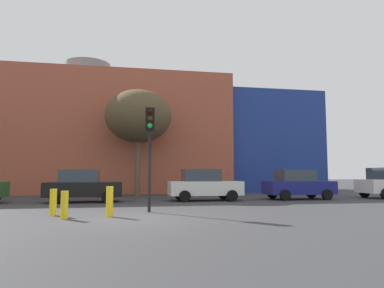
% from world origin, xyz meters
% --- Properties ---
extents(ground_plane, '(200.00, 200.00, 0.00)m').
position_xyz_m(ground_plane, '(0.00, 0.00, 0.00)').
color(ground_plane, '#38383A').
extents(building_backdrop, '(40.92, 12.23, 11.64)m').
position_xyz_m(building_backdrop, '(-3.99, 20.81, 4.69)').
color(building_backdrop, '#B2563D').
rests_on(building_backdrop, ground_plane).
extents(parked_car_1, '(3.96, 1.94, 1.72)m').
position_xyz_m(parked_car_1, '(-2.61, 7.60, 0.85)').
color(parked_car_1, black).
rests_on(parked_car_1, ground_plane).
extents(parked_car_2, '(4.07, 2.00, 1.76)m').
position_xyz_m(parked_car_2, '(3.98, 7.60, 0.88)').
color(parked_car_2, white).
rests_on(parked_car_2, ground_plane).
extents(parked_car_3, '(4.03, 1.98, 1.75)m').
position_xyz_m(parked_car_3, '(9.70, 7.60, 0.87)').
color(parked_car_3, navy).
rests_on(parked_car_3, ground_plane).
extents(traffic_light_island, '(0.38, 0.37, 4.09)m').
position_xyz_m(traffic_light_island, '(0.55, 1.92, 3.00)').
color(traffic_light_island, black).
rests_on(traffic_light_island, ground_plane).
extents(bare_tree_1, '(4.63, 4.63, 7.41)m').
position_xyz_m(bare_tree_1, '(0.40, 12.67, 5.53)').
color(bare_tree_1, brown).
rests_on(bare_tree_1, ground_plane).
extents(bollard_yellow_0, '(0.24, 0.24, 1.04)m').
position_xyz_m(bollard_yellow_0, '(-0.89, 0.73, 0.52)').
color(bollard_yellow_0, yellow).
rests_on(bollard_yellow_0, ground_plane).
extents(bollard_yellow_1, '(0.24, 0.24, 0.91)m').
position_xyz_m(bollard_yellow_1, '(-2.31, 0.31, 0.46)').
color(bollard_yellow_1, yellow).
rests_on(bollard_yellow_1, ground_plane).
extents(bollard_yellow_2, '(0.24, 0.24, 0.94)m').
position_xyz_m(bollard_yellow_2, '(-2.88, 1.43, 0.47)').
color(bollard_yellow_2, yellow).
rests_on(bollard_yellow_2, ground_plane).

